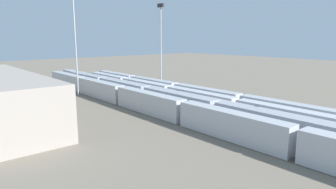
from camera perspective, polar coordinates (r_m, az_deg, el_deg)
ground_plane at (r=77.43m, az=2.47°, el=-2.51°), size 400.00×400.00×0.00m
track_bed_0 at (r=84.38m, az=7.45°, el=-1.44°), size 140.00×2.80×0.12m
track_bed_1 at (r=80.82m, az=5.07°, el=-1.93°), size 140.00×2.80×0.12m
track_bed_2 at (r=77.41m, az=2.47°, el=-2.47°), size 140.00×2.80×0.12m
track_bed_3 at (r=74.19m, az=-0.37°, el=-3.05°), size 140.00×2.80×0.12m
track_bed_4 at (r=71.17m, az=-3.45°, el=-3.67°), size 140.00×2.80×0.12m
train_on_track_4 at (r=70.97m, az=-3.72°, el=-1.59°), size 119.80×3.00×5.00m
train_on_track_2 at (r=80.65m, az=0.05°, el=-0.47°), size 139.00×3.06×4.40m
train_on_track_1 at (r=79.13m, az=6.07°, el=-0.78°), size 119.80×3.00×3.80m
train_on_track_3 at (r=70.56m, az=1.81°, el=-1.66°), size 119.80×3.06×5.00m
train_on_track_0 at (r=92.90m, az=1.62°, el=1.02°), size 95.60×3.00×3.80m
light_mast_0 at (r=102.60m, az=-1.38°, el=11.07°), size 2.80×0.70×28.95m
light_mast_1 at (r=94.75m, az=-17.41°, el=11.71°), size 2.80×0.70×32.34m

